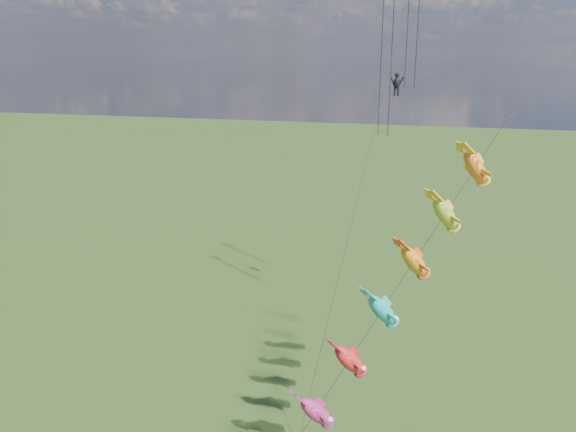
# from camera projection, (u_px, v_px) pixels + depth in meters

# --- Properties ---
(fish_windsock_rig) EXTENTS (10.98, 11.75, 17.97)m
(fish_windsock_rig) POSITION_uv_depth(u_px,v_px,m) (398.00, 287.00, 25.42)
(fish_windsock_rig) COLOR brown
(fish_windsock_rig) RESTS_ON ground
(parafoil_rig) EXTENTS (4.41, 17.23, 26.92)m
(parafoil_rig) POSITION_uv_depth(u_px,v_px,m) (396.00, 64.00, 37.09)
(parafoil_rig) COLOR brown
(parafoil_rig) RESTS_ON ground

